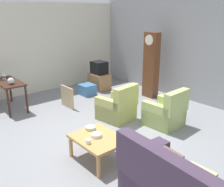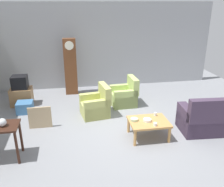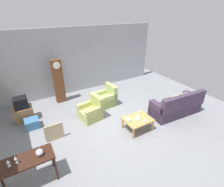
{
  "view_description": "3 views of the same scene",
  "coord_description": "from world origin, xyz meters",
  "px_view_note": "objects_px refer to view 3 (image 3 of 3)",
  "views": [
    {
      "loc": [
        3.7,
        -3.05,
        2.62
      ],
      "look_at": [
        -0.3,
        0.35,
        0.9
      ],
      "focal_mm": 40.74,
      "sensor_mm": 36.0,
      "label": 1
    },
    {
      "loc": [
        -1.38,
        -5.68,
        3.21
      ],
      "look_at": [
        -0.31,
        0.48,
        0.82
      ],
      "focal_mm": 38.87,
      "sensor_mm": 36.0,
      "label": 2
    },
    {
      "loc": [
        -2.82,
        -4.29,
        3.93
      ],
      "look_at": [
        0.14,
        0.74,
        0.94
      ],
      "focal_mm": 26.75,
      "sensor_mm": 36.0,
      "label": 3
    }
  ],
  "objects_px": {
    "armchair_olive_far": "(106,99)",
    "cup_blue_rimmed": "(139,112)",
    "armchair_olive_near": "(91,111)",
    "tv_crt": "(21,103)",
    "glass_dome_cloche": "(40,152)",
    "bowl_white_stacked": "(137,119)",
    "console_table_dark": "(26,164)",
    "grandfather_clock": "(58,81)",
    "bowl_shallow_green": "(129,120)",
    "wine_glass_mid": "(8,162)",
    "storage_box_blue": "(32,123)",
    "wine_glass_short": "(16,158)",
    "cup_white_porcelain": "(144,121)",
    "tv_stand_cabinet": "(24,114)",
    "framed_picture_leaning": "(54,132)",
    "couch_floral": "(176,107)",
    "coffee_table_wood": "(138,120)"
  },
  "relations": [
    {
      "from": "glass_dome_cloche",
      "to": "bowl_white_stacked",
      "type": "bearing_deg",
      "value": 5.86
    },
    {
      "from": "coffee_table_wood",
      "to": "framed_picture_leaning",
      "type": "xyz_separation_m",
      "value": [
        -2.7,
        0.96,
        -0.09
      ]
    },
    {
      "from": "coffee_table_wood",
      "to": "bowl_white_stacked",
      "type": "distance_m",
      "value": 0.11
    },
    {
      "from": "tv_crt",
      "to": "cup_white_porcelain",
      "type": "height_order",
      "value": "tv_crt"
    },
    {
      "from": "cup_blue_rimmed",
      "to": "armchair_olive_far",
      "type": "bearing_deg",
      "value": 101.58
    },
    {
      "from": "armchair_olive_near",
      "to": "console_table_dark",
      "type": "relative_size",
      "value": 0.71
    },
    {
      "from": "tv_stand_cabinet",
      "to": "bowl_shallow_green",
      "type": "xyz_separation_m",
      "value": [
        3.1,
        -2.61,
        0.2
      ]
    },
    {
      "from": "storage_box_blue",
      "to": "cup_blue_rimmed",
      "type": "height_order",
      "value": "cup_blue_rimmed"
    },
    {
      "from": "bowl_shallow_green",
      "to": "wine_glass_short",
      "type": "xyz_separation_m",
      "value": [
        -3.41,
        -0.4,
        0.46
      ]
    },
    {
      "from": "cup_white_porcelain",
      "to": "framed_picture_leaning",
      "type": "bearing_deg",
      "value": 156.06
    },
    {
      "from": "console_table_dark",
      "to": "armchair_olive_far",
      "type": "bearing_deg",
      "value": 34.8
    },
    {
      "from": "tv_stand_cabinet",
      "to": "cup_white_porcelain",
      "type": "bearing_deg",
      "value": -40.05
    },
    {
      "from": "glass_dome_cloche",
      "to": "bowl_white_stacked",
      "type": "xyz_separation_m",
      "value": [
        3.22,
        0.33,
        -0.4
      ]
    },
    {
      "from": "framed_picture_leaning",
      "to": "glass_dome_cloche",
      "type": "bearing_deg",
      "value": -113.38
    },
    {
      "from": "bowl_white_stacked",
      "to": "wine_glass_mid",
      "type": "height_order",
      "value": "wine_glass_mid"
    },
    {
      "from": "console_table_dark",
      "to": "grandfather_clock",
      "type": "distance_m",
      "value": 4.2
    },
    {
      "from": "tv_crt",
      "to": "storage_box_blue",
      "type": "relative_size",
      "value": 1.01
    },
    {
      "from": "couch_floral",
      "to": "glass_dome_cloche",
      "type": "height_order",
      "value": "couch_floral"
    },
    {
      "from": "tv_stand_cabinet",
      "to": "cup_white_porcelain",
      "type": "relative_size",
      "value": 7.78
    },
    {
      "from": "tv_stand_cabinet",
      "to": "cup_blue_rimmed",
      "type": "distance_m",
      "value": 4.44
    },
    {
      "from": "armchair_olive_far",
      "to": "cup_blue_rimmed",
      "type": "height_order",
      "value": "armchair_olive_far"
    },
    {
      "from": "cup_white_porcelain",
      "to": "wine_glass_short",
      "type": "bearing_deg",
      "value": -179.23
    },
    {
      "from": "storage_box_blue",
      "to": "bowl_white_stacked",
      "type": "xyz_separation_m",
      "value": [
        3.22,
        -2.05,
        0.31
      ]
    },
    {
      "from": "framed_picture_leaning",
      "to": "bowl_shallow_green",
      "type": "bearing_deg",
      "value": -20.55
    },
    {
      "from": "grandfather_clock",
      "to": "tv_crt",
      "type": "bearing_deg",
      "value": -154.81
    },
    {
      "from": "cup_white_porcelain",
      "to": "armchair_olive_near",
      "type": "bearing_deg",
      "value": 124.65
    },
    {
      "from": "grandfather_clock",
      "to": "glass_dome_cloche",
      "type": "xyz_separation_m",
      "value": [
        -1.45,
        -3.8,
        -0.13
      ]
    },
    {
      "from": "glass_dome_cloche",
      "to": "cup_white_porcelain",
      "type": "height_order",
      "value": "glass_dome_cloche"
    },
    {
      "from": "armchair_olive_far",
      "to": "cup_white_porcelain",
      "type": "distance_m",
      "value": 2.38
    },
    {
      "from": "framed_picture_leaning",
      "to": "bowl_shallow_green",
      "type": "height_order",
      "value": "framed_picture_leaning"
    },
    {
      "from": "storage_box_blue",
      "to": "bowl_shallow_green",
      "type": "relative_size",
      "value": 2.43
    },
    {
      "from": "cup_white_porcelain",
      "to": "wine_glass_mid",
      "type": "bearing_deg",
      "value": -179.1
    },
    {
      "from": "tv_crt",
      "to": "wine_glass_mid",
      "type": "bearing_deg",
      "value": -98.58
    },
    {
      "from": "armchair_olive_near",
      "to": "console_table_dark",
      "type": "height_order",
      "value": "armchair_olive_near"
    },
    {
      "from": "grandfather_clock",
      "to": "wine_glass_short",
      "type": "height_order",
      "value": "grandfather_clock"
    },
    {
      "from": "bowl_shallow_green",
      "to": "wine_glass_short",
      "type": "height_order",
      "value": "wine_glass_short"
    },
    {
      "from": "grandfather_clock",
      "to": "framed_picture_leaning",
      "type": "distance_m",
      "value": 2.75
    },
    {
      "from": "grandfather_clock",
      "to": "glass_dome_cloche",
      "type": "bearing_deg",
      "value": -110.8
    },
    {
      "from": "wine_glass_mid",
      "to": "cup_white_porcelain",
      "type": "bearing_deg",
      "value": 0.9
    },
    {
      "from": "framed_picture_leaning",
      "to": "couch_floral",
      "type": "bearing_deg",
      "value": -12.11
    },
    {
      "from": "framed_picture_leaning",
      "to": "bowl_shallow_green",
      "type": "distance_m",
      "value": 2.52
    },
    {
      "from": "armchair_olive_near",
      "to": "tv_stand_cabinet",
      "type": "distance_m",
      "value": 2.62
    },
    {
      "from": "bowl_shallow_green",
      "to": "wine_glass_mid",
      "type": "height_order",
      "value": "wine_glass_mid"
    },
    {
      "from": "grandfather_clock",
      "to": "bowl_shallow_green",
      "type": "relative_size",
      "value": 10.3
    },
    {
      "from": "armchair_olive_near",
      "to": "tv_crt",
      "type": "height_order",
      "value": "tv_crt"
    },
    {
      "from": "wine_glass_short",
      "to": "storage_box_blue",
      "type": "bearing_deg",
      "value": 78.16
    },
    {
      "from": "armchair_olive_near",
      "to": "console_table_dark",
      "type": "bearing_deg",
      "value": -144.0
    },
    {
      "from": "armchair_olive_near",
      "to": "wine_glass_mid",
      "type": "xyz_separation_m",
      "value": [
        -2.77,
        -1.81,
        0.62
      ]
    },
    {
      "from": "bowl_shallow_green",
      "to": "wine_glass_short",
      "type": "bearing_deg",
      "value": -173.32
    },
    {
      "from": "armchair_olive_near",
      "to": "grandfather_clock",
      "type": "bearing_deg",
      "value": 108.93
    }
  ]
}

